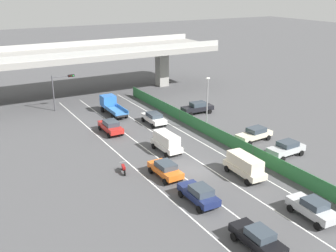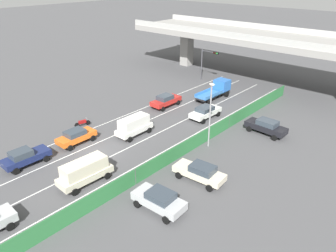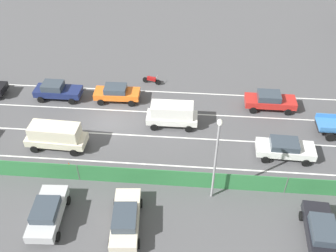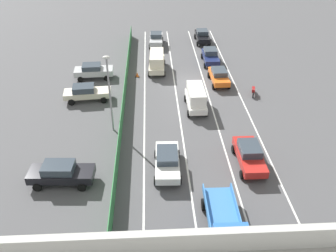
{
  "view_description": "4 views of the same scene",
  "coord_description": "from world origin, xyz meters",
  "views": [
    {
      "loc": [
        -20.78,
        -31.32,
        17.91
      ],
      "look_at": [
        2.27,
        9.24,
        1.56
      ],
      "focal_mm": 43.62,
      "sensor_mm": 36.0,
      "label": 1
    },
    {
      "loc": [
        24.83,
        -16.7,
        16.95
      ],
      "look_at": [
        2.63,
        8.33,
        0.99
      ],
      "focal_mm": 35.02,
      "sensor_mm": 36.0,
      "label": 2
    },
    {
      "loc": [
        25.34,
        7.28,
        21.19
      ],
      "look_at": [
        1.68,
        5.35,
        1.25
      ],
      "focal_mm": 40.01,
      "sensor_mm": 36.0,
      "label": 3
    },
    {
      "loc": [
        4.23,
        35.75,
        17.72
      ],
      "look_at": [
        2.98,
        11.33,
        1.77
      ],
      "focal_mm": 38.11,
      "sensor_mm": 36.0,
      "label": 4
    }
  ],
  "objects": [
    {
      "name": "flatbed_truck_blue",
      "position": [
        0.06,
        22.18,
        1.25
      ],
      "size": [
        2.3,
        6.27,
        2.41
      ],
      "color": "black",
      "rests_on": "ground"
    },
    {
      "name": "car_sedan_navy",
      "position": [
        -3.16,
        -5.67,
        0.91
      ],
      "size": [
        1.99,
        4.44,
        1.67
      ],
      "color": "navy",
      "rests_on": "ground"
    },
    {
      "name": "lane_line_mid_right",
      "position": [
        1.67,
        6.69,
        0.0
      ],
      "size": [
        0.14,
        49.38,
        0.01
      ],
      "primitive_type": "cube",
      "color": "silver",
      "rests_on": "ground"
    },
    {
      "name": "green_fence",
      "position": [
        7.0,
        6.69,
        0.78
      ],
      "size": [
        0.1,
        45.48,
        1.56
      ],
      "color": "#2D753D",
      "rests_on": "ground"
    },
    {
      "name": "car_sedan_black",
      "position": [
        -3.13,
        -13.11,
        0.9
      ],
      "size": [
        1.95,
        4.5,
        1.66
      ],
      "color": "black",
      "rests_on": "ground"
    },
    {
      "name": "car_sedan_white",
      "position": [
        3.21,
        14.74,
        0.89
      ],
      "size": [
        2.12,
        4.6,
        1.57
      ],
      "color": "white",
      "rests_on": "ground"
    },
    {
      "name": "parked_sedan_cream",
      "position": [
        10.85,
        3.31,
        0.9
      ],
      "size": [
        4.8,
        2.26,
        1.63
      ],
      "color": "beige",
      "rests_on": "ground"
    },
    {
      "name": "car_sedan_red",
      "position": [
        -3.14,
        14.35,
        0.91
      ],
      "size": [
        1.99,
        4.62,
        1.67
      ],
      "color": "red",
      "rests_on": "ground"
    },
    {
      "name": "ground_plane",
      "position": [
        0.0,
        0.0,
        0.0
      ],
      "size": [
        300.0,
        300.0,
        0.0
      ],
      "primitive_type": "plane",
      "color": "#4C4C4F"
    },
    {
      "name": "car_van_white",
      "position": [
        -0.02,
        5.56,
        1.24
      ],
      "size": [
        1.96,
        4.42,
        2.2
      ],
      "color": "silver",
      "rests_on": "ground"
    },
    {
      "name": "lane_line_left_edge",
      "position": [
        -5.0,
        6.69,
        0.0
      ],
      "size": [
        0.14,
        49.38,
        0.01
      ],
      "primitive_type": "cube",
      "color": "silver",
      "rests_on": "ground"
    },
    {
      "name": "motorcycle",
      "position": [
        -6.37,
        3.03,
        0.46
      ],
      "size": [
        0.71,
        1.92,
        0.93
      ],
      "color": "black",
      "rests_on": "ground"
    },
    {
      "name": "lane_line_right_edge",
      "position": [
        5.0,
        6.69,
        0.0
      ],
      "size": [
        0.14,
        49.38,
        0.01
      ],
      "primitive_type": "cube",
      "color": "silver",
      "rests_on": "ground"
    },
    {
      "name": "car_sedan_silver",
      "position": [
        3.43,
        -12.17,
        0.92
      ],
      "size": [
        2.09,
        4.39,
        1.7
      ],
      "color": "#B7BABC",
      "rests_on": "ground"
    },
    {
      "name": "street_lamp",
      "position": [
        7.77,
        8.98,
        4.27
      ],
      "size": [
        0.6,
        0.36,
        7.01
      ],
      "color": "gray",
      "rests_on": "ground"
    },
    {
      "name": "car_van_cream",
      "position": [
        3.55,
        -3.6,
        1.24
      ],
      "size": [
        2.16,
        4.92,
        2.18
      ],
      "color": "beige",
      "rests_on": "ground"
    },
    {
      "name": "traffic_cone",
      "position": [
        5.86,
        -1.99,
        0.27
      ],
      "size": [
        0.47,
        0.47,
        0.58
      ],
      "color": "orange",
      "rests_on": "ground"
    },
    {
      "name": "car_taxi_orange",
      "position": [
        -3.23,
        0.07,
        0.89
      ],
      "size": [
        2.01,
        4.29,
        1.58
      ],
      "color": "orange",
      "rests_on": "ground"
    },
    {
      "name": "parked_wagon_silver",
      "position": [
        10.8,
        -1.92,
        0.92
      ],
      "size": [
        4.4,
        2.24,
        1.66
      ],
      "color": "#B2B5B7",
      "rests_on": "ground"
    },
    {
      "name": "lane_line_mid_left",
      "position": [
        -1.67,
        6.69,
        0.0
      ],
      "size": [
        0.14,
        49.38,
        0.01
      ],
      "primitive_type": "cube",
      "color": "silver",
      "rests_on": "ground"
    },
    {
      "name": "parked_sedan_dark",
      "position": [
        10.93,
        15.79,
        0.93
      ],
      "size": [
        4.74,
        2.14,
        1.69
      ],
      "color": "black",
      "rests_on": "ground"
    }
  ]
}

